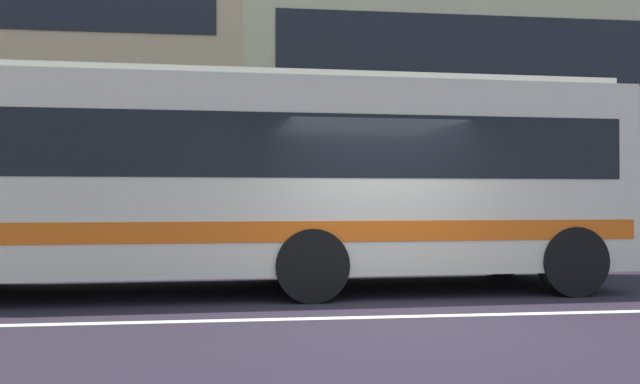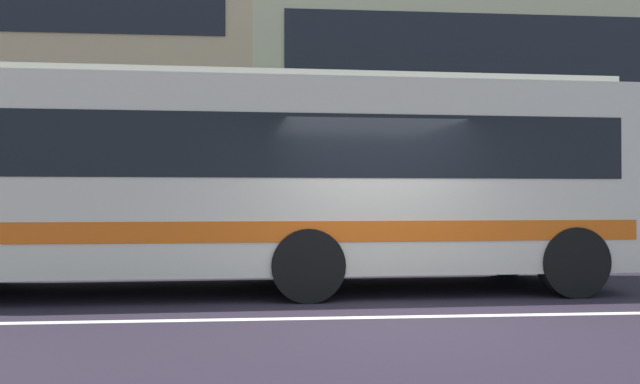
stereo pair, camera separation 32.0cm
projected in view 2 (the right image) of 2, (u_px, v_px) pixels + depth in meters
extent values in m
plane|color=#261F2B|center=(395.00, 317.00, 7.34)|extent=(160.00, 160.00, 0.00)
cube|color=silver|center=(395.00, 317.00, 7.34)|extent=(60.00, 0.16, 0.01)
cube|color=#2D5520|center=(378.00, 238.00, 13.35)|extent=(18.69, 1.10, 1.12)
cube|color=#C0B98F|center=(567.00, 99.00, 23.18)|extent=(23.14, 8.38, 10.23)
cube|color=black|center=(633.00, 51.00, 19.00)|extent=(21.29, 0.04, 2.05)
cube|color=beige|center=(257.00, 179.00, 9.53)|extent=(10.97, 2.90, 2.72)
cube|color=black|center=(257.00, 152.00, 9.53)|extent=(10.32, 2.90, 0.87)
cube|color=#DF5B14|center=(257.00, 227.00, 9.52)|extent=(10.75, 2.92, 0.28)
cube|color=beige|center=(257.00, 86.00, 9.54)|extent=(10.52, 2.48, 0.12)
cylinder|color=black|center=(308.00, 265.00, 8.40)|extent=(1.01, 0.31, 1.00)
cylinder|color=black|center=(295.00, 251.00, 10.78)|extent=(1.01, 0.31, 1.00)
cylinder|color=black|center=(573.00, 262.00, 8.83)|extent=(1.01, 0.31, 1.00)
cylinder|color=black|center=(504.00, 249.00, 11.21)|extent=(1.01, 0.31, 1.00)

